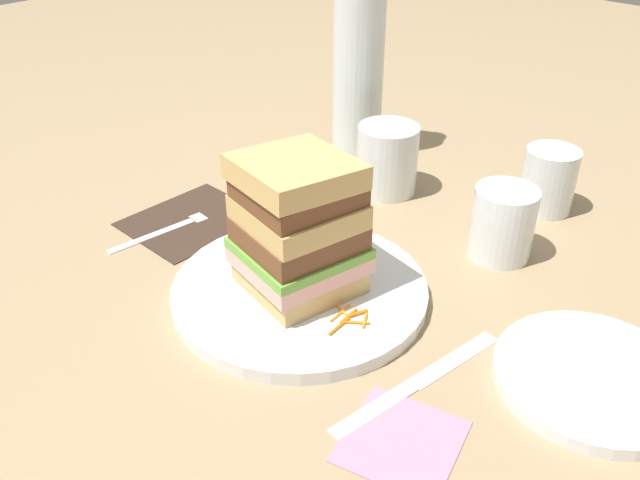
% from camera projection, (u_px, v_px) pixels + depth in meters
% --- Properties ---
extents(ground_plane, '(3.00, 3.00, 0.00)m').
position_uv_depth(ground_plane, '(326.00, 289.00, 0.70)').
color(ground_plane, '#9E8460').
extents(main_plate, '(0.26, 0.26, 0.01)m').
position_uv_depth(main_plate, '(300.00, 291.00, 0.68)').
color(main_plate, white).
rests_on(main_plate, ground_plane).
extents(sandwich, '(0.12, 0.13, 0.14)m').
position_uv_depth(sandwich, '(298.00, 227.00, 0.64)').
color(sandwich, tan).
rests_on(sandwich, main_plate).
extents(carrot_shred_0, '(0.00, 0.03, 0.00)m').
position_uv_depth(carrot_shred_0, '(258.00, 261.00, 0.71)').
color(carrot_shred_0, orange).
rests_on(carrot_shred_0, main_plate).
extents(carrot_shred_1, '(0.02, 0.01, 0.00)m').
position_uv_depth(carrot_shred_1, '(267.00, 253.00, 0.73)').
color(carrot_shred_1, orange).
rests_on(carrot_shred_1, main_plate).
extents(carrot_shred_2, '(0.02, 0.03, 0.00)m').
position_uv_depth(carrot_shred_2, '(250.00, 246.00, 0.74)').
color(carrot_shred_2, orange).
rests_on(carrot_shred_2, main_plate).
extents(carrot_shred_3, '(0.01, 0.03, 0.00)m').
position_uv_depth(carrot_shred_3, '(262.00, 251.00, 0.73)').
color(carrot_shred_3, orange).
rests_on(carrot_shred_3, main_plate).
extents(carrot_shred_4, '(0.03, 0.01, 0.00)m').
position_uv_depth(carrot_shred_4, '(274.00, 242.00, 0.75)').
color(carrot_shred_4, orange).
rests_on(carrot_shred_4, main_plate).
extents(carrot_shred_5, '(0.01, 0.03, 0.00)m').
position_uv_depth(carrot_shred_5, '(263.00, 264.00, 0.71)').
color(carrot_shred_5, orange).
rests_on(carrot_shred_5, main_plate).
extents(carrot_shred_6, '(0.02, 0.02, 0.00)m').
position_uv_depth(carrot_shred_6, '(274.00, 258.00, 0.72)').
color(carrot_shred_6, orange).
rests_on(carrot_shred_6, main_plate).
extents(carrot_shred_7, '(0.01, 0.02, 0.00)m').
position_uv_depth(carrot_shred_7, '(255.00, 250.00, 0.73)').
color(carrot_shred_7, orange).
rests_on(carrot_shred_7, main_plate).
extents(carrot_shred_8, '(0.01, 0.03, 0.00)m').
position_uv_depth(carrot_shred_8, '(339.00, 326.00, 0.62)').
color(carrot_shred_8, orange).
rests_on(carrot_shred_8, main_plate).
extents(carrot_shred_9, '(0.02, 0.02, 0.00)m').
position_uv_depth(carrot_shred_9, '(355.00, 323.00, 0.63)').
color(carrot_shred_9, orange).
rests_on(carrot_shred_9, main_plate).
extents(carrot_shred_10, '(0.01, 0.03, 0.00)m').
position_uv_depth(carrot_shred_10, '(340.00, 313.00, 0.64)').
color(carrot_shred_10, orange).
rests_on(carrot_shred_10, main_plate).
extents(carrot_shred_11, '(0.01, 0.02, 0.00)m').
position_uv_depth(carrot_shred_11, '(365.00, 321.00, 0.63)').
color(carrot_shred_11, orange).
rests_on(carrot_shred_11, main_plate).
extents(carrot_shred_12, '(0.01, 0.03, 0.00)m').
position_uv_depth(carrot_shred_12, '(349.00, 316.00, 0.63)').
color(carrot_shred_12, orange).
rests_on(carrot_shred_12, main_plate).
extents(carrot_shred_13, '(0.02, 0.01, 0.00)m').
position_uv_depth(carrot_shred_13, '(342.00, 310.00, 0.64)').
color(carrot_shred_13, orange).
rests_on(carrot_shred_13, main_plate).
extents(carrot_shred_14, '(0.01, 0.02, 0.00)m').
position_uv_depth(carrot_shred_14, '(357.00, 314.00, 0.64)').
color(carrot_shred_14, orange).
rests_on(carrot_shred_14, main_plate).
extents(napkin_dark, '(0.13, 0.15, 0.00)m').
position_uv_depth(napkin_dark, '(192.00, 220.00, 0.82)').
color(napkin_dark, '#38281E').
rests_on(napkin_dark, ground_plane).
extents(fork, '(0.03, 0.17, 0.00)m').
position_uv_depth(fork, '(176.00, 224.00, 0.80)').
color(fork, silver).
rests_on(fork, napkin_dark).
extents(knife, '(0.04, 0.20, 0.00)m').
position_uv_depth(knife, '(416.00, 382.00, 0.58)').
color(knife, silver).
rests_on(knife, ground_plane).
extents(juice_glass, '(0.07, 0.07, 0.08)m').
position_uv_depth(juice_glass, '(502.00, 228.00, 0.74)').
color(juice_glass, white).
rests_on(juice_glass, ground_plane).
extents(water_bottle, '(0.07, 0.07, 0.29)m').
position_uv_depth(water_bottle, '(359.00, 63.00, 0.92)').
color(water_bottle, silver).
rests_on(water_bottle, ground_plane).
extents(empty_tumbler_0, '(0.08, 0.08, 0.09)m').
position_uv_depth(empty_tumbler_0, '(387.00, 159.00, 0.86)').
color(empty_tumbler_0, silver).
rests_on(empty_tumbler_0, ground_plane).
extents(empty_tumbler_1, '(0.06, 0.06, 0.08)m').
position_uv_depth(empty_tumbler_1, '(549.00, 180.00, 0.82)').
color(empty_tumbler_1, silver).
rests_on(empty_tumbler_1, ground_plane).
extents(side_plate, '(0.17, 0.17, 0.01)m').
position_uv_depth(side_plate, '(593.00, 377.00, 0.58)').
color(side_plate, white).
rests_on(side_plate, ground_plane).
extents(napkin_pink, '(0.11, 0.11, 0.00)m').
position_uv_depth(napkin_pink, '(402.00, 441.00, 0.53)').
color(napkin_pink, pink).
rests_on(napkin_pink, ground_plane).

